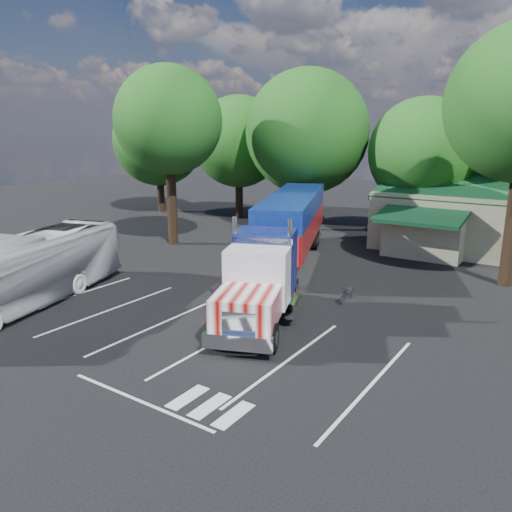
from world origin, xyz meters
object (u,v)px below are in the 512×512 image
Objects in this scene: semi_truck at (286,230)px; tour_bus at (21,272)px; bicycle at (347,293)px; woman at (237,313)px.

semi_truck reaches higher than tour_bus.
bicycle is (5.06, -2.61, -2.14)m from semi_truck.
semi_truck is at bearing 41.87° from tour_bus.
bicycle is (2.19, 6.17, -0.41)m from woman.
tour_bus is (-7.44, -11.88, -0.85)m from semi_truck.
tour_bus is (-10.31, -3.10, 0.88)m from woman.
woman is 6.56m from bicycle.
tour_bus reaches higher than woman.
bicycle is 15.62m from tour_bus.
semi_truck is 9.39m from woman.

